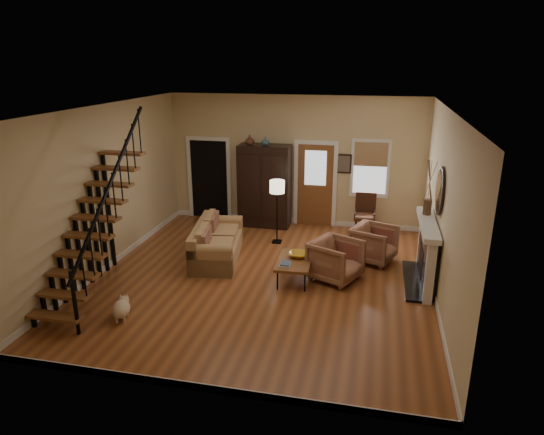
% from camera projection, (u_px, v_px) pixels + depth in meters
% --- Properties ---
extents(room, '(7.00, 7.33, 3.30)m').
position_uv_depth(room, '(263.00, 182.00, 10.84)').
color(room, brown).
rests_on(room, ground).
extents(staircase, '(0.94, 2.80, 3.20)m').
position_uv_depth(staircase, '(90.00, 212.00, 8.45)').
color(staircase, brown).
rests_on(staircase, ground).
extents(fireplace, '(0.33, 1.95, 2.30)m').
position_uv_depth(fireplace, '(429.00, 247.00, 9.18)').
color(fireplace, black).
rests_on(fireplace, ground).
extents(armoire, '(1.30, 0.60, 2.10)m').
position_uv_depth(armoire, '(265.00, 186.00, 12.32)').
color(armoire, black).
rests_on(armoire, ground).
extents(vase_a, '(0.24, 0.24, 0.25)m').
position_uv_depth(vase_a, '(250.00, 140.00, 11.93)').
color(vase_a, '#4C2619').
rests_on(vase_a, armoire).
extents(vase_b, '(0.20, 0.20, 0.21)m').
position_uv_depth(vase_b, '(265.00, 141.00, 11.86)').
color(vase_b, '#334C60').
rests_on(vase_b, armoire).
extents(sofa, '(1.23, 2.19, 0.77)m').
position_uv_depth(sofa, '(217.00, 242.00, 10.44)').
color(sofa, '#AB7F4D').
rests_on(sofa, ground).
extents(coffee_table, '(0.70, 1.14, 0.42)m').
position_uv_depth(coffee_table, '(294.00, 270.00, 9.48)').
color(coffee_table, brown).
rests_on(coffee_table, ground).
extents(bowl, '(0.38, 0.38, 0.09)m').
position_uv_depth(bowl, '(298.00, 255.00, 9.53)').
color(bowl, '#C99017').
rests_on(bowl, coffee_table).
extents(books, '(0.20, 0.28, 0.05)m').
position_uv_depth(books, '(285.00, 264.00, 9.15)').
color(books, beige).
rests_on(books, coffee_table).
extents(armchair_left, '(1.17, 1.16, 0.81)m').
position_uv_depth(armchair_left, '(336.00, 260.00, 9.44)').
color(armchair_left, brown).
rests_on(armchair_left, ground).
extents(armchair_right, '(1.10, 1.08, 0.78)m').
position_uv_depth(armchair_right, '(374.00, 244.00, 10.30)').
color(armchair_right, brown).
rests_on(armchair_right, ground).
extents(floor_lamp, '(0.36, 0.36, 1.50)m').
position_uv_depth(floor_lamp, '(277.00, 212.00, 11.23)').
color(floor_lamp, black).
rests_on(floor_lamp, ground).
extents(side_chair, '(0.54, 0.54, 1.02)m').
position_uv_depth(side_chair, '(365.00, 215.00, 11.78)').
color(side_chair, '#3B1F12').
rests_on(side_chair, ground).
extents(dog, '(0.41, 0.54, 0.35)m').
position_uv_depth(dog, '(121.00, 310.00, 8.04)').
color(dog, beige).
rests_on(dog, ground).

